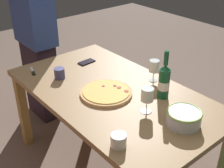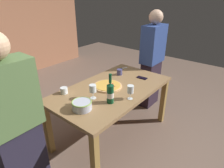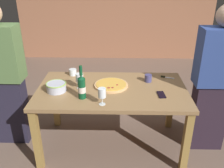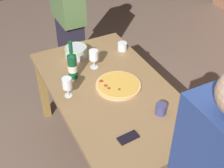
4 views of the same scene
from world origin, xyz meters
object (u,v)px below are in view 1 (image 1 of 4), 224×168
at_px(pizza_knife, 33,72).
at_px(wine_glass_near_pizza, 148,95).
at_px(wine_bottle, 164,81).
at_px(person_guest_left, 36,41).
at_px(pizza, 106,93).
at_px(cup_amber, 118,140).
at_px(cup_ceramic, 59,73).
at_px(cell_phone, 87,62).
at_px(dining_table, 112,101).
at_px(wine_glass_by_bottle, 154,67).
at_px(serving_bowl, 184,117).

bearing_deg(pizza_knife, wine_glass_near_pizza, -162.25).
relative_size(wine_bottle, person_guest_left, 0.21).
bearing_deg(pizza, cup_amber, 148.06).
relative_size(cup_ceramic, cell_phone, 0.58).
xyz_separation_m(pizza, cup_amber, (-0.47, 0.29, 0.03)).
height_order(wine_bottle, person_guest_left, person_guest_left).
bearing_deg(cup_amber, wine_glass_near_pizza, -69.13).
height_order(pizza, cup_ceramic, cup_ceramic).
bearing_deg(wine_glass_near_pizza, cup_amber, 110.87).
distance_m(dining_table, wine_glass_by_bottle, 0.41).
relative_size(serving_bowl, cup_ceramic, 2.53).
bearing_deg(person_guest_left, wine_glass_near_pizza, -0.21).
xyz_separation_m(dining_table, wine_bottle, (-0.29, -0.21, 0.22)).
bearing_deg(pizza, wine_glass_near_pizza, -168.63).
relative_size(wine_glass_by_bottle, cell_phone, 1.17).
bearing_deg(person_guest_left, wine_glass_by_bottle, 15.79).
relative_size(wine_glass_near_pizza, wine_glass_by_bottle, 1.01).
distance_m(dining_table, cell_phone, 0.53).
bearing_deg(cup_ceramic, serving_bowl, -165.21).
bearing_deg(cell_phone, wine_glass_near_pizza, -13.05).
xyz_separation_m(serving_bowl, wine_glass_by_bottle, (0.49, -0.27, 0.07)).
xyz_separation_m(dining_table, wine_glass_by_bottle, (-0.08, -0.34, 0.21)).
xyz_separation_m(cup_ceramic, cell_phone, (0.10, -0.33, -0.04)).
xyz_separation_m(wine_glass_near_pizza, cup_amber, (-0.14, 0.36, -0.08)).
height_order(wine_glass_by_bottle, person_guest_left, person_guest_left).
distance_m(dining_table, person_guest_left, 1.10).
xyz_separation_m(pizza, person_guest_left, (1.10, -0.03, 0.06)).
bearing_deg(wine_bottle, dining_table, 36.42).
bearing_deg(cell_phone, pizza, -25.24).
height_order(wine_bottle, cup_amber, wine_bottle).
relative_size(pizza_knife, person_guest_left, 0.10).
bearing_deg(cell_phone, cup_ceramic, -76.96).
bearing_deg(wine_glass_by_bottle, pizza, 79.55).
bearing_deg(serving_bowl, pizza, 13.24).
height_order(pizza, person_guest_left, person_guest_left).
distance_m(pizza, person_guest_left, 1.10).
distance_m(dining_table, wine_glass_near_pizza, 0.40).
bearing_deg(cup_amber, wine_bottle, -71.61).
distance_m(serving_bowl, wine_bottle, 0.33).
bearing_deg(serving_bowl, cup_ceramic, 14.79).
distance_m(wine_bottle, person_guest_left, 1.40).
height_order(wine_glass_by_bottle, cup_amber, wine_glass_by_bottle).
bearing_deg(wine_bottle, wine_glass_by_bottle, -30.92).
distance_m(wine_glass_by_bottle, cup_amber, 0.80).
height_order(dining_table, cell_phone, cell_phone).
xyz_separation_m(serving_bowl, cup_amber, (0.10, 0.43, -0.01)).
distance_m(wine_glass_by_bottle, cell_phone, 0.63).
distance_m(cup_amber, pizza_knife, 1.11).
distance_m(pizza, wine_glass_near_pizza, 0.36).
bearing_deg(cup_ceramic, wine_bottle, -149.91).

